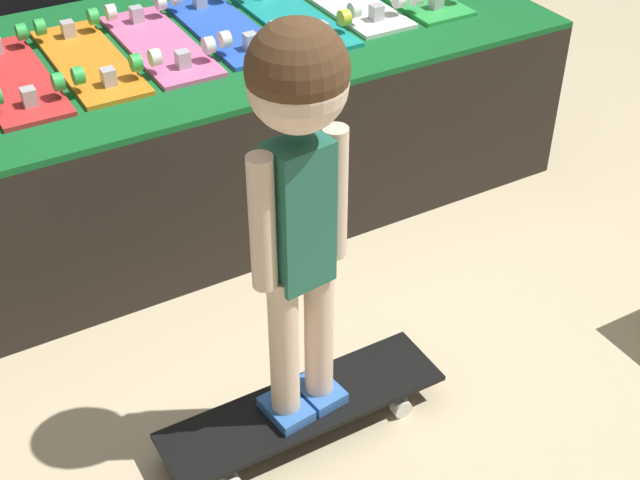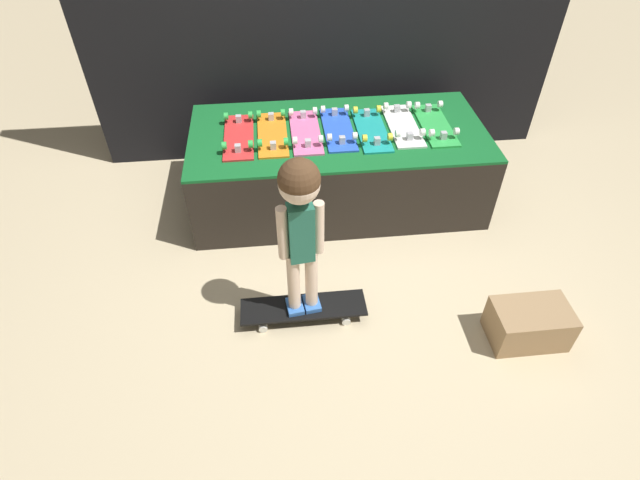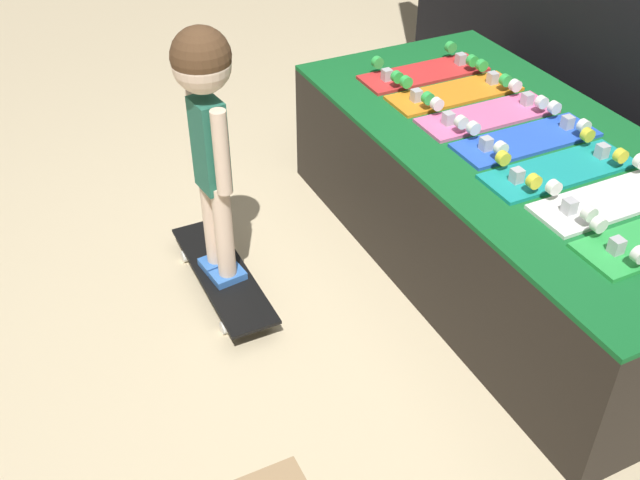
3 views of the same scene
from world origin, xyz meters
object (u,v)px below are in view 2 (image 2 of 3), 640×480
Objects in this scene: skateboard_pink_on_rack at (306,131)px; storage_box at (529,324)px; skateboard_blue_on_rack at (338,128)px; skateboard_green_on_rack at (435,124)px; skateboard_orange_on_rack at (272,133)px; skateboard_white_on_rack at (403,124)px; skateboard_red_on_rack at (239,136)px; child at (300,213)px; skateboard_teal_on_rack at (372,129)px; skateboard_on_floor at (304,308)px.

skateboard_pink_on_rack reaches higher than storage_box.
skateboard_blue_on_rack is 1.00× the size of skateboard_green_on_rack.
skateboard_orange_on_rack is 0.94m from skateboard_white_on_rack.
skateboard_blue_on_rack is at bearing 2.38° from skateboard_orange_on_rack.
skateboard_red_on_rack and skateboard_pink_on_rack have the same top height.
skateboard_pink_on_rack is at bearing 128.60° from storage_box.
child is at bearing -132.43° from skateboard_green_on_rack.
skateboard_red_on_rack is 0.58× the size of child.
skateboard_red_on_rack is at bearing 138.54° from storage_box.
skateboard_pink_on_rack is 1.00× the size of skateboard_blue_on_rack.
skateboard_teal_on_rack is 0.79× the size of skateboard_on_floor.
skateboard_red_on_rack is at bearing -178.31° from skateboard_pink_on_rack.
skateboard_red_on_rack is 1.00× the size of skateboard_white_on_rack.
skateboard_red_on_rack is 0.94m from skateboard_teal_on_rack.
skateboard_orange_on_rack and skateboard_white_on_rack have the same top height.
skateboard_red_on_rack reaches higher than skateboard_on_floor.
skateboard_red_on_rack is at bearing 179.51° from skateboard_teal_on_rack.
skateboard_red_on_rack and skateboard_green_on_rack have the same top height.
skateboard_red_on_rack and skateboard_white_on_rack have the same top height.
skateboard_blue_on_rack is at bearing 178.78° from skateboard_green_on_rack.
skateboard_green_on_rack is (0.47, 0.02, 0.00)m from skateboard_teal_on_rack.
skateboard_pink_on_rack is at bearing 83.97° from skateboard_on_floor.
skateboard_blue_on_rack is 0.24m from skateboard_teal_on_rack.
storage_box is at bearing -64.23° from skateboard_teal_on_rack.
skateboard_on_floor is (-0.83, -1.18, -0.54)m from skateboard_white_on_rack.
child is at bearing -117.45° from skateboard_teal_on_rack.
skateboard_orange_on_rack is 1.00× the size of skateboard_pink_on_rack.
storage_box is (0.70, -1.44, -0.49)m from skateboard_teal_on_rack.
skateboard_orange_on_rack is 1.00× the size of skateboard_teal_on_rack.
skateboard_teal_on_rack is at bearing -1.38° from skateboard_orange_on_rack.
skateboard_white_on_rack is at bearing 1.19° from skateboard_orange_on_rack.
skateboard_green_on_rack is at bearing -3.67° from skateboard_white_on_rack.
skateboard_red_on_rack is 0.79× the size of skateboard_on_floor.
skateboard_pink_on_rack is 0.47m from skateboard_teal_on_rack.
skateboard_white_on_rack and skateboard_green_on_rack have the same top height.
skateboard_green_on_rack is 0.79× the size of skateboard_on_floor.
skateboard_orange_on_rack is 0.47m from skateboard_blue_on_rack.
skateboard_on_floor is (-0.12, -1.17, -0.54)m from skateboard_pink_on_rack.
skateboard_on_floor is (-0.36, -1.18, -0.54)m from skateboard_blue_on_rack.
child is (-0.36, -1.18, 0.21)m from skateboard_blue_on_rack.
skateboard_red_on_rack is at bearing -177.68° from skateboard_blue_on_rack.
child reaches higher than skateboard_on_floor.
skateboard_white_on_rack is 1.00× the size of skateboard_green_on_rack.
skateboard_orange_on_rack is 1.00× the size of skateboard_green_on_rack.
storage_box is at bearing -46.08° from skateboard_orange_on_rack.
child is at bearing -125.10° from skateboard_white_on_rack.
skateboard_pink_on_rack is 0.58× the size of child.
skateboard_orange_on_rack is at bearing -178.80° from skateboard_pink_on_rack.
skateboard_orange_on_rack is 0.24m from skateboard_pink_on_rack.
skateboard_green_on_rack is at bearing 2.62° from skateboard_teal_on_rack.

